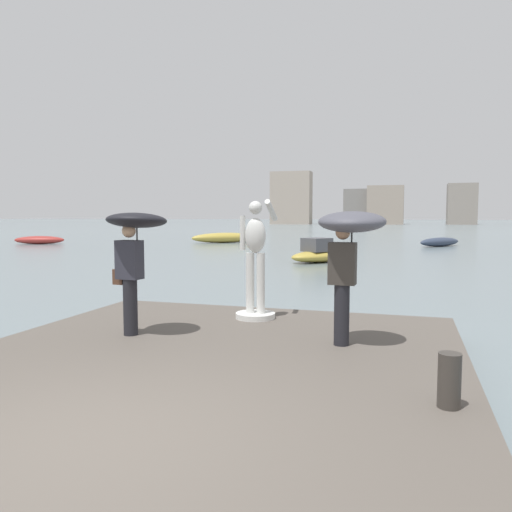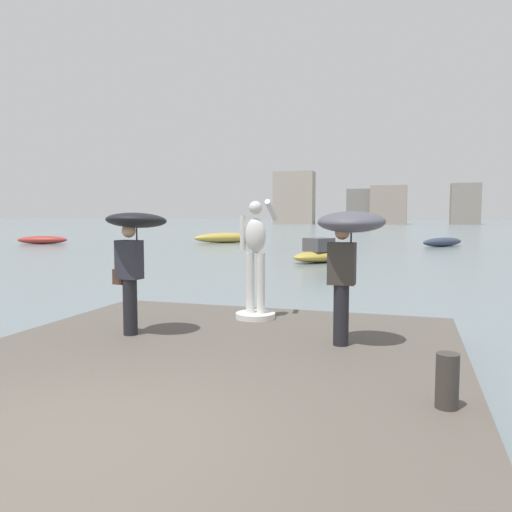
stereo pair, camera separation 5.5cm
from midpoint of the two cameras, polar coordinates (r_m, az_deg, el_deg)
name	(u,v)px [view 1 (the left image)]	position (r m, az deg, el deg)	size (l,w,h in m)	color
ground_plane	(376,242)	(43.60, 13.42, 1.60)	(400.00, 400.00, 0.00)	slate
pier	(171,397)	(6.03, -9.86, -15.47)	(6.71, 9.16, 0.40)	#564F47
statue_white_figure	(256,267)	(9.05, -0.23, -1.22)	(0.72, 0.92, 2.15)	silver
onlooker_left	(134,241)	(7.97, -13.84, 1.69)	(1.01, 1.02, 1.93)	black
onlooker_right	(349,239)	(7.24, 10.29, 1.92)	(0.99, 1.01, 1.95)	black
mooring_bollard	(449,380)	(5.36, 20.78, -13.04)	(0.22, 0.22, 0.54)	#38332D
boat_near	(224,238)	(40.80, -3.63, 2.08)	(5.04, 4.56, 0.81)	#B2993D
boat_mid	(440,242)	(38.33, 20.06, 1.51)	(3.37, 3.90, 0.64)	#2D384C
boat_far	(320,254)	(24.26, 7.17, 0.26)	(3.21, 3.74, 1.16)	#B2993D
boat_leftward	(39,240)	(42.40, -23.36, 1.67)	(3.92, 2.48, 0.62)	#9E2D28
distant_skyline	(413,201)	(121.47, 17.39, 6.00)	(63.03, 12.43, 13.28)	#A89989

